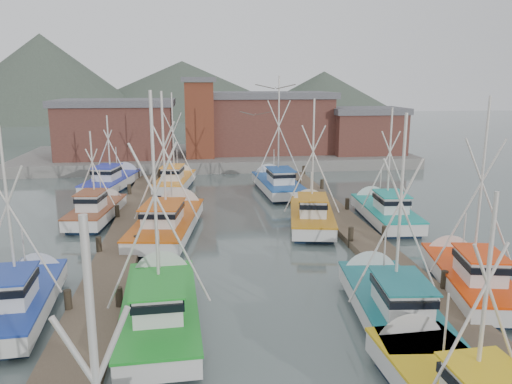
{
  "coord_description": "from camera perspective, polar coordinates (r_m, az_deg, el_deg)",
  "views": [
    {
      "loc": [
        -2.91,
        -21.38,
        9.37
      ],
      "look_at": [
        1.0,
        8.66,
        2.6
      ],
      "focal_mm": 35.0,
      "sensor_mm": 36.0,
      "label": 1
    }
  ],
  "objects": [
    {
      "name": "shed_right",
      "position": [
        59.11,
        12.4,
        6.93
      ],
      "size": [
        8.48,
        6.36,
        5.2
      ],
      "color": "brown",
      "rests_on": "quay"
    },
    {
      "name": "boat_12",
      "position": [
        44.89,
        -9.13,
        1.27
      ],
      "size": [
        3.73,
        8.46,
        9.05
      ],
      "rotation": [
        0.0,
        0.0,
        -0.16
      ],
      "color": "black",
      "rests_on": "ground"
    },
    {
      "name": "shed_left",
      "position": [
        57.18,
        -15.64,
        7.09
      ],
      "size": [
        12.72,
        8.48,
        6.2
      ],
      "color": "brown",
      "rests_on": "quay"
    },
    {
      "name": "boat_7",
      "position": [
        25.01,
        22.97,
        -8.77
      ],
      "size": [
        4.06,
        8.44,
        9.42
      ],
      "rotation": [
        0.0,
        0.0,
        -0.2
      ],
      "color": "black",
      "rests_on": "ground"
    },
    {
      "name": "distant_hills",
      "position": [
        144.61,
        -11.43,
        8.63
      ],
      "size": [
        175.0,
        140.0,
        42.0
      ],
      "color": "#475446",
      "rests_on": "ground"
    },
    {
      "name": "gull_far",
      "position": [
        24.39,
        -0.08,
        8.92
      ],
      "size": [
        1.52,
        0.66,
        0.24
      ],
      "rotation": [
        0.0,
        0.0,
        -0.49
      ],
      "color": "gray",
      "rests_on": "ground"
    },
    {
      "name": "boat_10",
      "position": [
        35.94,
        -17.57,
        -2.0
      ],
      "size": [
        3.26,
        7.91,
        6.71
      ],
      "rotation": [
        0.0,
        0.0,
        -0.13
      ],
      "color": "black",
      "rests_on": "ground"
    },
    {
      "name": "ground",
      "position": [
        23.52,
        0.32,
        -10.88
      ],
      "size": [
        260.0,
        260.0,
        0.0
      ],
      "primitive_type": "plane",
      "color": "#4E5E5A",
      "rests_on": "ground"
    },
    {
      "name": "boat_13",
      "position": [
        43.04,
        2.33,
        0.95
      ],
      "size": [
        4.2,
        9.48,
        10.6
      ],
      "rotation": [
        0.0,
        0.0,
        0.05
      ],
      "color": "black",
      "rests_on": "ground"
    },
    {
      "name": "boat_11",
      "position": [
        35.12,
        14.33,
        -2.13
      ],
      "size": [
        3.44,
        8.77,
        8.42
      ],
      "rotation": [
        0.0,
        0.0,
        -0.07
      ],
      "color": "black",
      "rests_on": "ground"
    },
    {
      "name": "boat_8",
      "position": [
        32.09,
        -9.89,
        -3.3
      ],
      "size": [
        4.75,
        10.76,
        9.77
      ],
      "rotation": [
        0.0,
        0.0,
        -0.15
      ],
      "color": "black",
      "rests_on": "ground"
    },
    {
      "name": "boat_6",
      "position": [
        22.97,
        -25.11,
        -10.88
      ],
      "size": [
        3.39,
        8.03,
        8.37
      ],
      "rotation": [
        0.0,
        0.0,
        0.06
      ],
      "color": "black",
      "rests_on": "ground"
    },
    {
      "name": "boat_4",
      "position": [
        20.59,
        -10.86,
        -12.59
      ],
      "size": [
        3.91,
        9.09,
        9.82
      ],
      "rotation": [
        0.0,
        0.0,
        0.04
      ],
      "color": "black",
      "rests_on": "ground"
    },
    {
      "name": "quay",
      "position": [
        59.11,
        -4.52,
        4.02
      ],
      "size": [
        44.0,
        16.0,
        1.2
      ],
      "primitive_type": "cube",
      "color": "gray",
      "rests_on": "ground"
    },
    {
      "name": "boat_14",
      "position": [
        46.16,
        -15.94,
        1.25
      ],
      "size": [
        4.51,
        9.37,
        7.26
      ],
      "rotation": [
        0.0,
        0.0,
        -0.21
      ],
      "color": "black",
      "rests_on": "ground"
    },
    {
      "name": "lookout_tower",
      "position": [
        54.52,
        -6.51,
        8.5
      ],
      "size": [
        3.6,
        3.6,
        8.5
      ],
      "color": "brown",
      "rests_on": "quay"
    },
    {
      "name": "boat_9",
      "position": [
        33.28,
        6.3,
        -2.61
      ],
      "size": [
        4.16,
        8.92,
        9.0
      ],
      "rotation": [
        0.0,
        0.0,
        -0.19
      ],
      "color": "black",
      "rests_on": "ground"
    },
    {
      "name": "dock_right",
      "position": [
        28.78,
        13.23,
        -6.3
      ],
      "size": [
        2.3,
        46.0,
        1.5
      ],
      "color": "brown",
      "rests_on": "ground"
    },
    {
      "name": "gull_near",
      "position": [
        19.24,
        2.25,
        11.87
      ],
      "size": [
        1.55,
        0.63,
        0.24
      ],
      "rotation": [
        0.0,
        0.0,
        0.15
      ],
      "color": "gray",
      "rests_on": "ground"
    },
    {
      "name": "dock_left",
      "position": [
        27.33,
        -15.71,
        -7.47
      ],
      "size": [
        2.3,
        46.0,
        1.5
      ],
      "color": "brown",
      "rests_on": "ground"
    },
    {
      "name": "shed_center",
      "position": [
        59.24,
        1.28,
        8.06
      ],
      "size": [
        14.84,
        9.54,
        6.9
      ],
      "color": "brown",
      "rests_on": "quay"
    },
    {
      "name": "boat_5",
      "position": [
        21.14,
        14.93,
        -12.12
      ],
      "size": [
        3.58,
        8.91,
        8.98
      ],
      "rotation": [
        0.0,
        0.0,
        -0.1
      ],
      "color": "black",
      "rests_on": "ground"
    }
  ]
}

